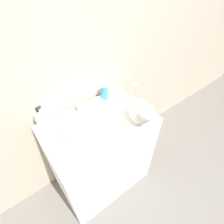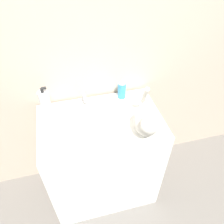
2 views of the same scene
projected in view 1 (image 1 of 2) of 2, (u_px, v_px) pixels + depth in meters
The scene contains 8 objects.
ground_plane at pixel (118, 197), 1.72m from camera, with size 8.00×8.00×0.00m, color slate.
wall_back at pixel (70, 57), 1.19m from camera, with size 6.00×0.05×2.50m.
vanity_cabinet at pixel (101, 155), 1.58m from camera, with size 0.82×0.54×0.86m.
sink_basin at pixel (91, 127), 1.22m from camera, with size 0.39×0.39×0.05m.
faucet at pixel (77, 109), 1.31m from camera, with size 0.17×0.11×0.12m.
cat at pixel (141, 111), 1.22m from camera, with size 0.20×0.35×0.27m.
soap_bottle at pixel (41, 120), 1.19m from camera, with size 0.07×0.07×0.19m.
spray_bottle at pixel (105, 91), 1.43m from camera, with size 0.06×0.06×0.16m.
Camera 1 is at (-0.45, -0.50, 1.80)m, focal length 28.00 mm.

